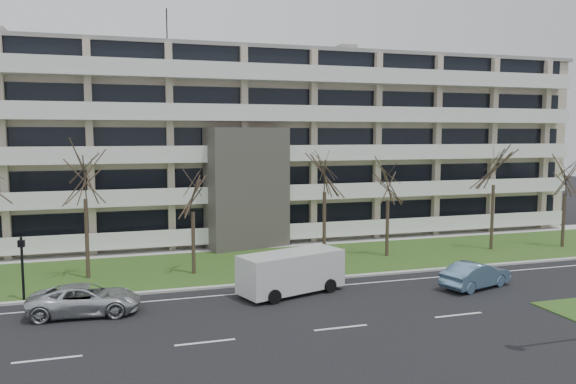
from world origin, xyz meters
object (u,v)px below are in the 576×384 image
object	(u,v)px
white_van	(292,269)
pedestrian_signal	(22,260)
blue_sedan	(476,275)
silver_pickup	(85,300)

from	to	relation	value
white_van	pedestrian_signal	distance (m)	13.89
blue_sedan	pedestrian_signal	world-z (taller)	pedestrian_signal
white_van	pedestrian_signal	xyz separation A→B (m)	(-13.61, 2.65, 0.78)
blue_sedan	white_van	world-z (taller)	white_van
blue_sedan	pedestrian_signal	distance (m)	24.16
blue_sedan	pedestrian_signal	bearing A→B (deg)	61.20
silver_pickup	white_van	distance (m)	10.51
silver_pickup	white_van	bearing A→B (deg)	-82.24
silver_pickup	blue_sedan	distance (m)	20.59
silver_pickup	blue_sedan	size ratio (longest dim) A/B	1.16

